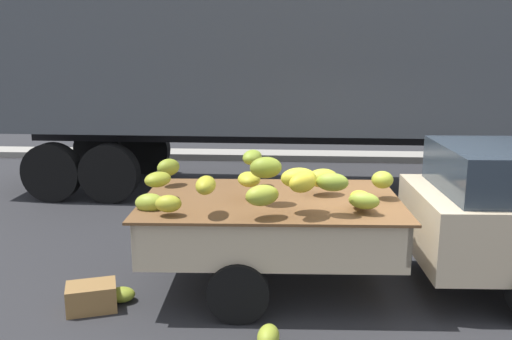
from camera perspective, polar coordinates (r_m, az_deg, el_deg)
ground at (r=6.71m, az=14.76°, el=-12.07°), size 220.00×220.00×0.00m
curb_strip at (r=13.96m, az=8.97°, el=1.43°), size 80.00×0.80×0.16m
pickup_truck at (r=6.57m, az=19.51°, el=-4.59°), size 5.23×2.04×1.70m
semi_trailer at (r=10.60m, az=5.20°, el=11.42°), size 12.02×2.72×3.95m
fallen_banana_bunch_near_tailgate at (r=6.37m, az=-13.95°, el=-12.59°), size 0.33×0.28×0.16m
fallen_banana_bunch_by_wheel at (r=5.33m, az=1.30°, el=-17.15°), size 0.24×0.35×0.22m
produce_crate at (r=6.25m, az=-16.90°, el=-12.64°), size 0.61×0.51×0.29m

